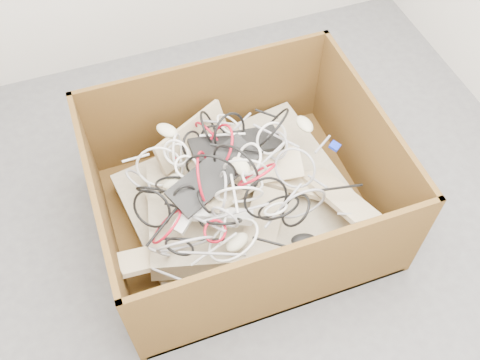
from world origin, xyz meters
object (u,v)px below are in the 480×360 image
object	(u,v)px
power_strip_left	(195,202)
vga_plug	(335,146)
cardboard_box	(238,203)
power_strip_right	(218,215)

from	to	relation	value
power_strip_left	vga_plug	distance (m)	0.72
cardboard_box	vga_plug	xyz separation A→B (m)	(0.49, 0.01, 0.22)
cardboard_box	power_strip_left	xyz separation A→B (m)	(-0.22, -0.08, 0.24)
power_strip_left	power_strip_right	distance (m)	0.12
cardboard_box	vga_plug	distance (m)	0.54
cardboard_box	power_strip_left	world-z (taller)	cardboard_box
cardboard_box	power_strip_right	size ratio (longest dim) A/B	4.27
cardboard_box	power_strip_left	bearing A→B (deg)	-160.23
power_strip_left	vga_plug	bearing A→B (deg)	-32.81
power_strip_right	vga_plug	world-z (taller)	power_strip_right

